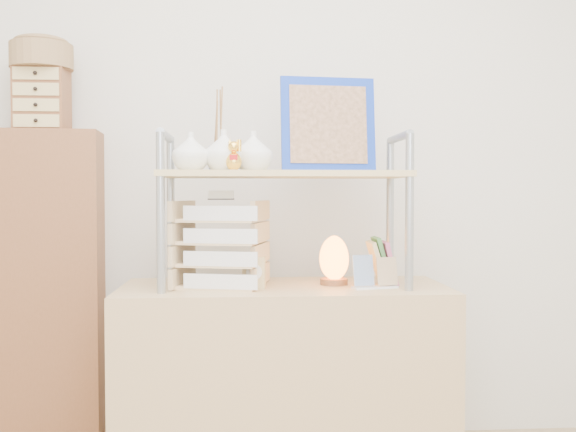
% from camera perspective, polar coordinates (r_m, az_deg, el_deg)
% --- Properties ---
extents(desk, '(1.20, 0.50, 0.75)m').
position_cam_1_polar(desk, '(2.46, -0.35, -14.89)').
color(desk, tan).
rests_on(desk, ground).
extents(cabinet, '(0.47, 0.27, 1.35)m').
position_cam_1_polar(cabinet, '(2.88, -20.69, -6.44)').
color(cabinet, brown).
rests_on(cabinet, ground).
extents(hutch, '(0.90, 0.34, 0.79)m').
position_cam_1_polar(hutch, '(2.37, -1.67, 4.57)').
color(hutch, '#959CA3').
rests_on(hutch, desk).
extents(letter_tray, '(0.34, 0.33, 0.35)m').
position_cam_1_polar(letter_tray, '(2.36, -5.93, -2.87)').
color(letter_tray, tan).
rests_on(letter_tray, desk).
extents(salt_lamp, '(0.12, 0.11, 0.18)m').
position_cam_1_polar(salt_lamp, '(2.41, 4.11, -3.89)').
color(salt_lamp, brown).
rests_on(salt_lamp, desk).
extents(desk_clock, '(0.09, 0.05, 0.11)m').
position_cam_1_polar(desk_clock, '(2.31, -3.04, -5.06)').
color(desk_clock, tan).
rests_on(desk_clock, desk).
extents(postcard_stand, '(0.17, 0.09, 0.12)m').
position_cam_1_polar(postcard_stand, '(2.34, 7.73, -5.55)').
color(postcard_stand, white).
rests_on(postcard_stand, desk).
extents(drawer_chest, '(0.20, 0.16, 0.25)m').
position_cam_1_polar(drawer_chest, '(2.85, -21.03, 9.62)').
color(drawer_chest, brown).
rests_on(drawer_chest, cabinet).
extents(woven_basket, '(0.25, 0.25, 0.10)m').
position_cam_1_polar(woven_basket, '(2.88, -21.06, 13.07)').
color(woven_basket, brown).
rests_on(woven_basket, drawer_chest).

